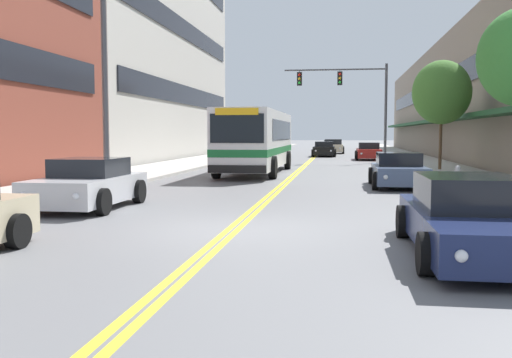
{
  "coord_description": "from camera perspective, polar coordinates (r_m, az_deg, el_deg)",
  "views": [
    {
      "loc": [
        2.17,
        -11.45,
        1.98
      ],
      "look_at": [
        -1.39,
        12.57,
        0.03
      ],
      "focal_mm": 40.0,
      "sensor_mm": 36.0,
      "label": 1
    }
  ],
  "objects": [
    {
      "name": "ground_plane",
      "position": [
        48.54,
        5.86,
        2.21
      ],
      "size": [
        240.0,
        240.0,
        0.0
      ],
      "primitive_type": "plane",
      "color": "slate"
    },
    {
      "name": "car_black_moving_third",
      "position": [
        49.86,
        6.84,
        2.97
      ],
      "size": [
        2.04,
        4.89,
        1.28
      ],
      "color": "black",
      "rests_on": "ground_plane"
    },
    {
      "name": "car_charcoal_parked_left_near",
      "position": [
        44.36,
        -0.08,
        2.81
      ],
      "size": [
        2.1,
        4.14,
        1.34
      ],
      "color": "#232328",
      "rests_on": "ground_plane"
    },
    {
      "name": "sidewalk_right",
      "position": [
        48.77,
        14.62,
        2.19
      ],
      "size": [
        3.86,
        106.0,
        0.14
      ],
      "color": "#B2ADA5",
      "rests_on": "ground_plane"
    },
    {
      "name": "fire_hydrant",
      "position": [
        19.6,
        19.51,
        0.11
      ],
      "size": [
        0.29,
        0.21,
        0.8
      ],
      "color": "#B7B7BC",
      "rests_on": "sidewalk_right"
    },
    {
      "name": "car_dark_grey_moving_second",
      "position": [
        69.34,
        7.54,
        3.38
      ],
      "size": [
        2.18,
        4.84,
        1.23
      ],
      "color": "#38383D",
      "rests_on": "ground_plane"
    },
    {
      "name": "car_navy_parked_right_foreground",
      "position": [
        9.92,
        20.52,
        -3.76
      ],
      "size": [
        2.0,
        4.91,
        1.29
      ],
      "color": "#19234C",
      "rests_on": "ground_plane"
    },
    {
      "name": "city_bus",
      "position": [
        28.78,
        0.14,
        4.08
      ],
      "size": [
        2.82,
        11.37,
        3.05
      ],
      "color": "silver",
      "rests_on": "ground_plane"
    },
    {
      "name": "car_champagne_moving_lead",
      "position": [
        57.45,
        7.75,
        3.21
      ],
      "size": [
        2.15,
        4.53,
        1.41
      ],
      "color": "beige",
      "rests_on": "ground_plane"
    },
    {
      "name": "sidewalk_left",
      "position": [
        49.43,
        -2.78,
        2.36
      ],
      "size": [
        3.86,
        106.0,
        0.14
      ],
      "color": "#B2ADA5",
      "rests_on": "ground_plane"
    },
    {
      "name": "car_slate_blue_parked_right_mid",
      "position": [
        21.73,
        14.08,
        0.79
      ],
      "size": [
        2.06,
        4.24,
        1.27
      ],
      "color": "#475675",
      "rests_on": "ground_plane"
    },
    {
      "name": "street_lamp_left_near",
      "position": [
        19.06,
        -14.09,
        11.94
      ],
      "size": [
        2.13,
        0.28,
        7.5
      ],
      "color": "#47474C",
      "rests_on": "ground_plane"
    },
    {
      "name": "centre_line",
      "position": [
        48.54,
        5.86,
        2.22
      ],
      "size": [
        0.34,
        106.0,
        0.01
      ],
      "color": "yellow",
      "rests_on": "ground_plane"
    },
    {
      "name": "car_red_parked_right_far",
      "position": [
        43.75,
        11.2,
        2.69
      ],
      "size": [
        2.0,
        4.26,
        1.3
      ],
      "color": "maroon",
      "rests_on": "ground_plane"
    },
    {
      "name": "street_tree_right_mid",
      "position": [
        30.8,
        18.08,
        8.23
      ],
      "size": [
        2.95,
        2.95,
        5.55
      ],
      "color": "brown",
      "rests_on": "sidewalk_right"
    },
    {
      "name": "car_silver_parked_left_mid",
      "position": [
        15.77,
        -16.42,
        -0.56
      ],
      "size": [
        2.12,
        4.18,
        1.32
      ],
      "color": "#B7B7BC",
      "rests_on": "ground_plane"
    },
    {
      "name": "traffic_signal_mast",
      "position": [
        40.03,
        9.46,
        8.57
      ],
      "size": [
        7.02,
        0.38,
        6.71
      ],
      "color": "#47474C",
      "rests_on": "ground_plane"
    },
    {
      "name": "storefront_row_right",
      "position": [
        49.85,
        21.84,
        7.25
      ],
      "size": [
        9.1,
        68.0,
        9.19
      ],
      "color": "gray",
      "rests_on": "ground_plane"
    }
  ]
}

